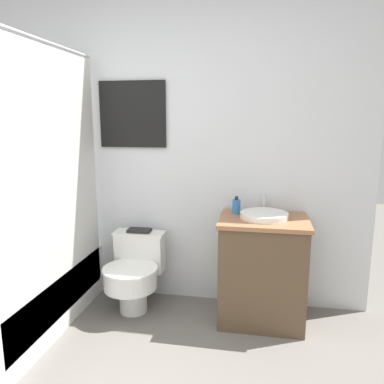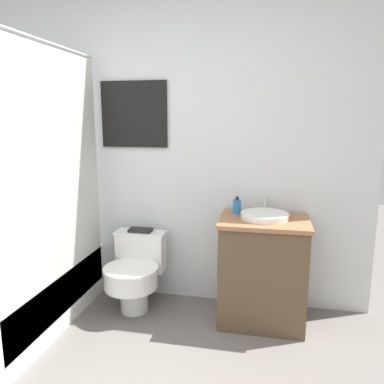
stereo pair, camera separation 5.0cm
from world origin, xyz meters
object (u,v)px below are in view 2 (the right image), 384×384
at_px(toilet, 135,271).
at_px(soap_bottle, 237,207).
at_px(sink, 265,215).
at_px(book_on_tank, 140,230).

xyz_separation_m(toilet, soap_bottle, (0.78, 0.12, 0.53)).
relative_size(sink, soap_bottle, 2.89).
distance_m(sink, soap_bottle, 0.23).
bearing_deg(soap_bottle, book_on_tank, 178.33).
height_order(toilet, book_on_tank, book_on_tank).
bearing_deg(toilet, book_on_tank, 90.00).
bearing_deg(soap_bottle, sink, -22.96).
relative_size(soap_bottle, book_on_tank, 0.71).
distance_m(toilet, sink, 1.11).
bearing_deg(soap_bottle, toilet, -170.99).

